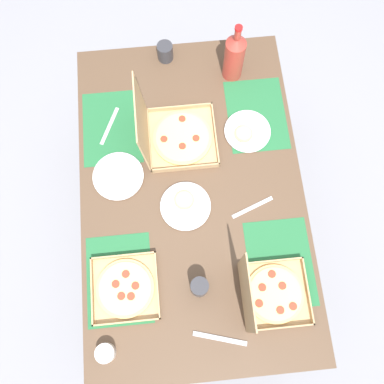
% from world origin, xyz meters
% --- Properties ---
extents(ground_plane, '(6.00, 6.00, 0.00)m').
position_xyz_m(ground_plane, '(0.00, 0.00, 0.00)').
color(ground_plane, gray).
extents(dining_table, '(1.49, 0.95, 0.76)m').
position_xyz_m(dining_table, '(0.00, 0.00, 0.65)').
color(dining_table, '#3F3328').
rests_on(dining_table, ground_plane).
extents(placemat_near_left, '(0.36, 0.26, 0.00)m').
position_xyz_m(placemat_near_left, '(-0.34, -0.33, 0.76)').
color(placemat_near_left, '#236638').
rests_on(placemat_near_left, dining_table).
extents(placemat_near_right, '(0.36, 0.26, 0.00)m').
position_xyz_m(placemat_near_right, '(0.34, -0.33, 0.76)').
color(placemat_near_right, '#236638').
rests_on(placemat_near_right, dining_table).
extents(placemat_far_left, '(0.36, 0.26, 0.00)m').
position_xyz_m(placemat_far_left, '(-0.34, 0.33, 0.76)').
color(placemat_far_left, '#236638').
rests_on(placemat_far_left, dining_table).
extents(placemat_far_right, '(0.36, 0.26, 0.00)m').
position_xyz_m(placemat_far_right, '(0.34, 0.33, 0.76)').
color(placemat_far_right, '#236638').
rests_on(placemat_far_right, dining_table).
extents(pizza_box_center, '(0.26, 0.26, 0.04)m').
position_xyz_m(pizza_box_center, '(-0.37, 0.30, 0.77)').
color(pizza_box_center, tan).
rests_on(pizza_box_center, dining_table).
extents(pizza_box_corner_left, '(0.30, 0.32, 0.33)m').
position_xyz_m(pizza_box_corner_left, '(0.25, 0.05, 0.81)').
color(pizza_box_corner_left, tan).
rests_on(pizza_box_corner_left, dining_table).
extents(pizza_box_corner_right, '(0.26, 0.26, 0.30)m').
position_xyz_m(pizza_box_corner_right, '(-0.45, -0.25, 0.81)').
color(pizza_box_corner_right, tan).
rests_on(pizza_box_corner_right, dining_table).
extents(plate_far_right, '(0.20, 0.20, 0.03)m').
position_xyz_m(plate_far_right, '(0.25, -0.27, 0.77)').
color(plate_far_right, white).
rests_on(plate_far_right, dining_table).
extents(plate_far_left, '(0.21, 0.21, 0.03)m').
position_xyz_m(plate_far_left, '(-0.06, 0.03, 0.77)').
color(plate_far_left, white).
rests_on(plate_far_left, dining_table).
extents(plate_near_right, '(0.22, 0.22, 0.02)m').
position_xyz_m(plate_near_right, '(0.10, 0.31, 0.77)').
color(plate_near_right, white).
rests_on(plate_near_right, dining_table).
extents(soda_bottle, '(0.09, 0.09, 0.32)m').
position_xyz_m(soda_bottle, '(0.56, -0.24, 0.89)').
color(soda_bottle, '#B2382D').
rests_on(soda_bottle, dining_table).
extents(cup_clear_right, '(0.07, 0.07, 0.09)m').
position_xyz_m(cup_clear_right, '(0.67, 0.06, 0.80)').
color(cup_clear_right, '#333338').
rests_on(cup_clear_right, dining_table).
extents(cup_spare, '(0.07, 0.07, 0.11)m').
position_xyz_m(cup_spare, '(-0.40, 0.01, 0.81)').
color(cup_spare, '#333338').
rests_on(cup_spare, dining_table).
extents(condiment_bowl, '(0.07, 0.07, 0.05)m').
position_xyz_m(condiment_bowl, '(-0.61, 0.39, 0.78)').
color(condiment_bowl, white).
rests_on(condiment_bowl, dining_table).
extents(fork_by_far_right, '(0.18, 0.09, 0.00)m').
position_xyz_m(fork_by_far_right, '(0.34, 0.34, 0.76)').
color(fork_by_far_right, '#B7B7BC').
rests_on(fork_by_far_right, dining_table).
extents(knife_by_far_left, '(0.08, 0.21, 0.00)m').
position_xyz_m(knife_by_far_left, '(-0.60, -0.05, 0.76)').
color(knife_by_far_left, '#B7B7BC').
rests_on(knife_by_far_left, dining_table).
extents(fork_by_near_left, '(0.08, 0.18, 0.00)m').
position_xyz_m(fork_by_near_left, '(-0.09, -0.25, 0.76)').
color(fork_by_near_left, '#B7B7BC').
rests_on(fork_by_near_left, dining_table).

